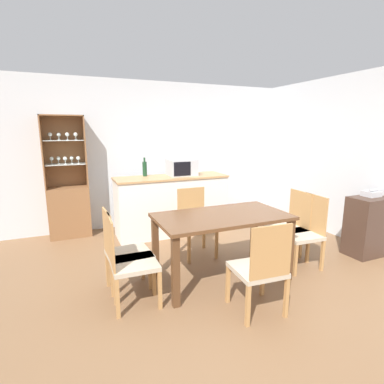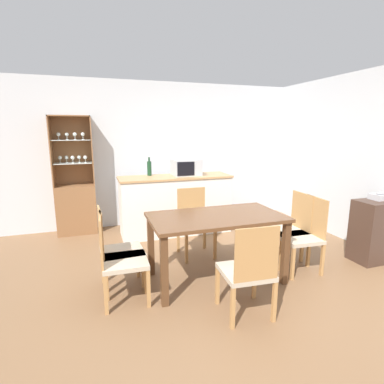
{
  "view_description": "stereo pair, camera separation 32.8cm",
  "coord_description": "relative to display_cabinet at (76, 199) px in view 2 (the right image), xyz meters",
  "views": [
    {
      "loc": [
        -1.48,
        -2.68,
        1.72
      ],
      "look_at": [
        0.11,
        1.06,
        0.87
      ],
      "focal_mm": 28.0,
      "sensor_mm": 36.0,
      "label": 1
    },
    {
      "loc": [
        -1.17,
        -2.8,
        1.72
      ],
      "look_at": [
        0.11,
        1.06,
        0.87
      ],
      "focal_mm": 28.0,
      "sensor_mm": 36.0,
      "label": 2
    }
  ],
  "objects": [
    {
      "name": "dining_chair_side_right_far",
      "position": [
        2.68,
        -2.11,
        -0.13
      ],
      "size": [
        0.45,
        0.45,
        0.92
      ],
      "rotation": [
        0.0,
        0.0,
        1.55
      ],
      "color": "#C1B299",
      "rests_on": "ground_plane"
    },
    {
      "name": "telephone",
      "position": [
        3.83,
        -2.39,
        0.28
      ],
      "size": [
        0.21,
        0.18,
        0.11
      ],
      "color": "#B7B7BC",
      "rests_on": "side_cabinet"
    },
    {
      "name": "dining_table",
      "position": [
        1.59,
        -2.24,
        0.08
      ],
      "size": [
        1.5,
        0.82,
        0.77
      ],
      "color": "brown",
      "rests_on": "ground_plane"
    },
    {
      "name": "dining_chair_side_left_near",
      "position": [
        0.49,
        -2.36,
        -0.13
      ],
      "size": [
        0.45,
        0.45,
        0.92
      ],
      "rotation": [
        0.0,
        0.0,
        -1.6
      ],
      "color": "#C1B299",
      "rests_on": "ground_plane"
    },
    {
      "name": "side_cabinet",
      "position": [
        3.76,
        -2.43,
        -0.17
      ],
      "size": [
        0.53,
        0.36,
        0.82
      ],
      "color": "#422D23",
      "rests_on": "ground_plane"
    },
    {
      "name": "dining_chair_side_right_near",
      "position": [
        2.68,
        -2.36,
        -0.13
      ],
      "size": [
        0.47,
        0.47,
        0.92
      ],
      "rotation": [
        0.0,
        0.0,
        1.51
      ],
      "color": "#C1B299",
      "rests_on": "ground_plane"
    },
    {
      "name": "dining_chair_head_near",
      "position": [
        1.59,
        -2.99,
        -0.13
      ],
      "size": [
        0.47,
        0.47,
        0.92
      ],
      "rotation": [
        0.0,
        0.0,
        -0.07
      ],
      "color": "#C1B299",
      "rests_on": "ground_plane"
    },
    {
      "name": "wine_bottle",
      "position": [
        1.19,
        -0.33,
        0.51
      ],
      "size": [
        0.07,
        0.07,
        0.31
      ],
      "color": "#193D23",
      "rests_on": "kitchen_counter"
    },
    {
      "name": "dining_chair_head_far",
      "position": [
        1.59,
        -1.48,
        -0.13
      ],
      "size": [
        0.44,
        0.44,
        0.92
      ],
      "rotation": [
        0.0,
        0.0,
        3.14
      ],
      "color": "#C1B299",
      "rests_on": "ground_plane"
    },
    {
      "name": "display_cabinet",
      "position": [
        0.0,
        0.0,
        0.0
      ],
      "size": [
        0.63,
        0.36,
        1.94
      ],
      "color": "brown",
      "rests_on": "ground_plane"
    },
    {
      "name": "wall_back",
      "position": [
        1.48,
        0.2,
        0.69
      ],
      "size": [
        6.8,
        0.06,
        2.55
      ],
      "color": "silver",
      "rests_on": "ground_plane"
    },
    {
      "name": "microwave",
      "position": [
        1.78,
        -0.48,
        0.52
      ],
      "size": [
        0.45,
        0.38,
        0.26
      ],
      "color": "#B7BABF",
      "rests_on": "kitchen_counter"
    },
    {
      "name": "wall_right",
      "position": [
        4.06,
        -2.13,
        0.69
      ],
      "size": [
        0.06,
        4.6,
        2.55
      ],
      "color": "silver",
      "rests_on": "ground_plane"
    },
    {
      "name": "ground_plane",
      "position": [
        1.48,
        -2.43,
        -0.58
      ],
      "size": [
        18.0,
        18.0,
        0.0
      ],
      "primitive_type": "plane",
      "color": "brown"
    },
    {
      "name": "dining_chair_side_left_far",
      "position": [
        0.49,
        -2.12,
        -0.13
      ],
      "size": [
        0.46,
        0.46,
        0.92
      ],
      "rotation": [
        0.0,
        0.0,
        -1.52
      ],
      "color": "#C1B299",
      "rests_on": "ground_plane"
    },
    {
      "name": "kitchen_counter",
      "position": [
        1.58,
        -0.51,
        -0.09
      ],
      "size": [
        1.84,
        0.6,
        0.97
      ],
      "color": "white",
      "rests_on": "ground_plane"
    }
  ]
}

